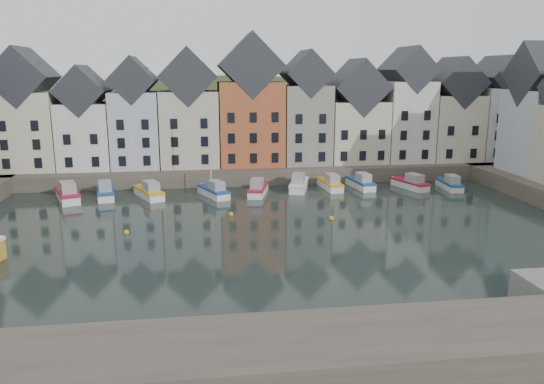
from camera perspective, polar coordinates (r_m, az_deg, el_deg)
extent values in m
plane|color=#1C2726|center=(48.27, 0.93, -4.90)|extent=(260.00, 260.00, 0.00)
cube|color=#453C35|center=(76.97, -2.50, 2.61)|extent=(90.00, 16.00, 2.00)
cube|color=#453C35|center=(27.31, -13.55, -17.80)|extent=(50.00, 6.00, 2.00)
ellipsoid|color=#25361B|center=(106.80, -3.73, -4.96)|extent=(153.60, 70.40, 64.00)
sphere|color=black|center=(96.76, -12.10, 9.06)|extent=(5.77, 5.77, 5.77)
sphere|color=black|center=(111.05, 8.95, 9.35)|extent=(5.27, 5.27, 5.27)
sphere|color=black|center=(107.14, 13.57, 8.90)|extent=(5.07, 5.07, 5.07)
sphere|color=black|center=(103.06, 4.13, 9.04)|extent=(5.01, 5.01, 5.01)
sphere|color=black|center=(106.80, -24.74, 7.37)|extent=(3.94, 3.94, 3.94)
sphere|color=black|center=(111.62, 10.75, 9.27)|extent=(5.21, 5.21, 5.21)
sphere|color=black|center=(104.63, -2.95, 9.39)|extent=(5.45, 5.45, 5.45)
sphere|color=black|center=(104.18, 17.83, 8.16)|extent=(4.49, 4.49, 4.49)
cube|color=beige|center=(77.03, -24.66, 6.00)|extent=(7.67, 8.00, 10.07)
cube|color=black|center=(76.64, -25.15, 11.14)|extent=(7.67, 8.16, 7.67)
cube|color=silver|center=(75.35, -19.29, 5.76)|extent=(6.56, 8.00, 8.61)
cube|color=black|center=(74.91, -19.63, 10.26)|extent=(6.56, 8.16, 6.56)
cube|color=#ADB6C0|center=(74.26, -14.36, 6.53)|extent=(6.20, 8.00, 10.02)
cube|color=black|center=(73.86, -14.65, 11.58)|extent=(6.20, 8.16, 6.20)
cube|color=#B7AE9B|center=(73.81, -8.84, 6.77)|extent=(7.70, 8.00, 10.08)
cube|color=black|center=(73.40, -9.03, 12.16)|extent=(7.70, 8.16, 7.70)
cube|color=#A4512E|center=(74.09, -2.34, 7.40)|extent=(8.69, 8.00, 11.28)
cube|color=black|center=(73.74, -2.40, 13.44)|extent=(8.69, 8.16, 8.69)
cube|color=gray|center=(75.25, 3.56, 7.28)|extent=(6.43, 8.00, 10.78)
cube|color=black|center=(74.88, 3.63, 12.60)|extent=(6.43, 8.16, 6.43)
cube|color=beige|center=(77.14, 8.90, 6.46)|extent=(7.88, 8.00, 8.56)
cube|color=black|center=(76.70, 9.07, 11.08)|extent=(7.88, 8.16, 7.88)
cube|color=beige|center=(79.43, 14.06, 7.40)|extent=(6.50, 8.00, 11.27)
cube|color=black|center=(79.10, 14.35, 12.62)|extent=(6.50, 8.16, 6.50)
cube|color=beige|center=(82.38, 18.58, 6.62)|extent=(7.23, 8.00, 9.32)
cube|color=black|center=(81.99, 18.91, 11.10)|extent=(7.23, 8.16, 7.23)
cube|color=silver|center=(85.59, 22.75, 6.84)|extent=(6.18, 8.00, 10.32)
cube|color=black|center=(85.26, 23.15, 11.30)|extent=(6.18, 8.16, 6.18)
cube|color=#ADB6C0|center=(75.61, 27.04, 5.77)|extent=(7.47, 8.00, 10.38)
sphere|color=gold|center=(55.45, -4.43, -2.41)|extent=(0.50, 0.50, 0.50)
sphere|color=gold|center=(54.09, 6.42, -2.85)|extent=(0.50, 0.50, 0.50)
sphere|color=gold|center=(51.03, -15.38, -4.21)|extent=(0.50, 0.50, 0.50)
cube|color=silver|center=(66.21, -21.12, -0.51)|extent=(4.07, 6.82, 1.20)
cube|color=maroon|center=(66.07, -21.17, 0.04)|extent=(4.22, 6.98, 0.27)
cube|color=gray|center=(64.98, -21.11, 0.43)|extent=(2.33, 2.98, 1.31)
cube|color=silver|center=(66.16, -17.47, -0.27)|extent=(2.87, 6.23, 1.10)
cube|color=navy|center=(66.04, -17.51, 0.24)|extent=(2.99, 6.36, 0.25)
cube|color=gray|center=(65.03, -17.52, 0.59)|extent=(1.82, 2.62, 1.20)
cube|color=silver|center=(64.77, -13.09, -0.28)|extent=(4.04, 6.20, 1.10)
cube|color=gold|center=(64.64, -13.12, 0.24)|extent=(4.18, 6.35, 0.25)
cube|color=gray|center=(63.68, -12.89, 0.61)|extent=(2.24, 2.75, 1.20)
cube|color=silver|center=(64.09, -6.31, -0.17)|extent=(3.80, 5.94, 1.05)
cube|color=navy|center=(63.96, -6.32, 0.33)|extent=(3.93, 6.09, 0.24)
cube|color=gray|center=(63.08, -6.01, 0.69)|extent=(2.12, 2.63, 1.15)
cylinder|color=silver|center=(63.61, -6.64, 4.67)|extent=(0.13, 0.13, 10.50)
cube|color=silver|center=(64.77, -1.50, 0.05)|extent=(3.17, 6.09, 1.07)
cube|color=maroon|center=(64.65, -1.50, 0.55)|extent=(3.29, 6.22, 0.24)
cube|color=gray|center=(63.68, -1.62, 0.90)|extent=(1.91, 2.60, 1.17)
cube|color=silver|center=(67.47, 2.93, 0.58)|extent=(3.56, 6.51, 1.14)
cube|color=silver|center=(67.34, 2.93, 1.10)|extent=(3.70, 6.66, 0.26)
cube|color=gray|center=(66.30, 2.86, 1.46)|extent=(2.10, 2.80, 1.25)
cube|color=silver|center=(68.23, 6.24, 0.64)|extent=(2.20, 5.86, 1.05)
cube|color=gold|center=(68.11, 6.25, 1.11)|extent=(2.31, 5.98, 0.24)
cube|color=gray|center=(67.20, 6.50, 1.44)|extent=(1.53, 2.40, 1.15)
cube|color=silver|center=(69.35, 9.47, 0.74)|extent=(2.42, 5.95, 1.06)
cube|color=navy|center=(69.23, 9.49, 1.21)|extent=(2.53, 6.08, 0.24)
cube|color=gray|center=(68.34, 9.80, 1.54)|extent=(1.62, 2.46, 1.16)
cube|color=silver|center=(70.35, 14.60, 0.66)|extent=(3.33, 5.89, 1.03)
cube|color=maroon|center=(70.23, 14.63, 1.11)|extent=(3.46, 6.02, 0.23)
cube|color=gray|center=(69.50, 15.10, 1.43)|extent=(1.94, 2.55, 1.13)
cube|color=silver|center=(71.44, 18.52, 0.58)|extent=(2.03, 5.51, 0.99)
cube|color=navy|center=(71.34, 18.55, 1.00)|extent=(2.12, 5.62, 0.23)
cube|color=gray|center=(70.50, 18.83, 1.29)|extent=(1.42, 2.25, 1.08)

